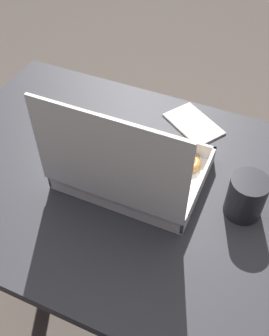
% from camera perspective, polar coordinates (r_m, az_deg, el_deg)
% --- Properties ---
extents(ground_plane, '(8.00, 8.00, 0.00)m').
position_cam_1_polar(ground_plane, '(1.63, 1.66, -19.62)').
color(ground_plane, '#564C44').
extents(dining_table, '(1.21, 0.74, 0.74)m').
position_cam_1_polar(dining_table, '(1.08, 2.38, -6.44)').
color(dining_table, '#2D2D33').
rests_on(dining_table, ground_plane).
extents(donut_box, '(0.35, 0.27, 0.30)m').
position_cam_1_polar(donut_box, '(0.97, -0.58, 0.10)').
color(donut_box, white).
rests_on(donut_box, dining_table).
extents(coffee_mug, '(0.09, 0.09, 0.11)m').
position_cam_1_polar(coffee_mug, '(0.94, 15.91, -3.95)').
color(coffee_mug, '#232328').
rests_on(coffee_mug, dining_table).
extents(paper_napkin, '(0.20, 0.18, 0.01)m').
position_cam_1_polar(paper_napkin, '(1.17, 8.55, 6.35)').
color(paper_napkin, silver).
rests_on(paper_napkin, dining_table).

